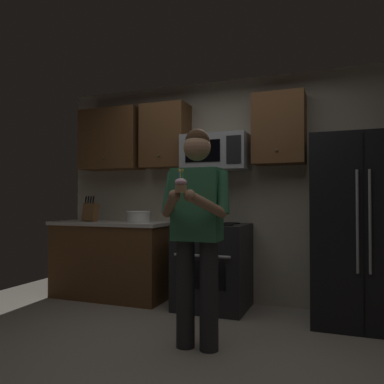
# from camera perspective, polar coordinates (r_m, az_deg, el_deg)

# --- Properties ---
(ground_plane) EXTENTS (6.00, 6.00, 0.00)m
(ground_plane) POSITION_cam_1_polar(r_m,az_deg,el_deg) (3.19, -2.29, -22.98)
(ground_plane) COLOR #9E9384
(wall_back) EXTENTS (4.40, 0.10, 2.60)m
(wall_back) POSITION_cam_1_polar(r_m,az_deg,el_deg) (4.62, 6.29, 0.27)
(wall_back) COLOR #B7AD99
(wall_back) RESTS_ON ground
(oven_range) EXTENTS (0.76, 0.70, 0.93)m
(oven_range) POSITION_cam_1_polar(r_m,az_deg,el_deg) (4.35, 3.05, -10.74)
(oven_range) COLOR black
(oven_range) RESTS_ON ground
(microwave) EXTENTS (0.74, 0.41, 0.40)m
(microwave) POSITION_cam_1_polar(r_m,az_deg,el_deg) (4.43, 3.51, 5.76)
(microwave) COLOR #9EA0A5
(refrigerator) EXTENTS (0.90, 0.75, 1.80)m
(refrigerator) POSITION_cam_1_polar(r_m,az_deg,el_deg) (4.06, 23.55, -5.10)
(refrigerator) COLOR black
(refrigerator) RESTS_ON ground
(cabinet_row_upper) EXTENTS (2.78, 0.36, 0.76)m
(cabinet_row_upper) POSITION_cam_1_polar(r_m,az_deg,el_deg) (4.72, -3.05, 8.17)
(cabinet_row_upper) COLOR brown
(counter_left) EXTENTS (1.44, 0.66, 0.92)m
(counter_left) POSITION_cam_1_polar(r_m,az_deg,el_deg) (4.92, -11.65, -9.59)
(counter_left) COLOR brown
(counter_left) RESTS_ON ground
(knife_block) EXTENTS (0.16, 0.15, 0.32)m
(knife_block) POSITION_cam_1_polar(r_m,az_deg,el_deg) (4.98, -14.62, -2.86)
(knife_block) COLOR brown
(knife_block) RESTS_ON counter_left
(bowl_large_white) EXTENTS (0.29, 0.29, 0.13)m
(bowl_large_white) POSITION_cam_1_polar(r_m,az_deg,el_deg) (4.66, -7.83, -3.55)
(bowl_large_white) COLOR white
(bowl_large_white) RESTS_ON counter_left
(person) EXTENTS (0.60, 0.48, 1.76)m
(person) POSITION_cam_1_polar(r_m,az_deg,el_deg) (3.13, 0.68, -4.67)
(person) COLOR #262628
(person) RESTS_ON ground
(cupcake) EXTENTS (0.09, 0.09, 0.17)m
(cupcake) POSITION_cam_1_polar(r_m,az_deg,el_deg) (2.82, -1.64, 1.01)
(cupcake) COLOR #A87F56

